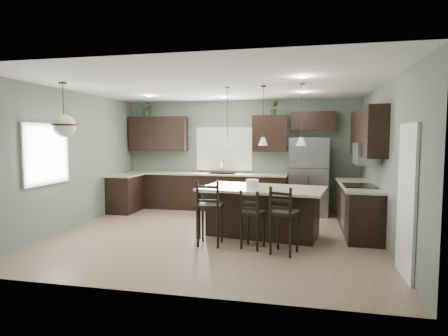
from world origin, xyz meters
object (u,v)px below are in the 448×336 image
refrigerator (308,176)px  plant_back_left (148,110)px  bar_stool_right (284,220)px  bar_stool_left (210,212)px  serving_dish (252,183)px  kitchen_island (262,212)px  bar_stool_center (253,219)px

refrigerator → plant_back_left: (-4.19, 0.28, 1.65)m
refrigerator → bar_stool_right: 3.21m
refrigerator → bar_stool_left: 3.41m
serving_dish → bar_stool_left: (-0.62, -0.80, -0.42)m
plant_back_left → kitchen_island: bearing=-36.4°
bar_stool_right → bar_stool_left: bearing=-171.7°
kitchen_island → bar_stool_center: bar_stool_center is taller
bar_stool_left → bar_stool_center: bar_stool_left is taller
refrigerator → bar_stool_center: 3.14m
bar_stool_left → bar_stool_center: 0.74m
serving_dish → bar_stool_left: bearing=-127.6°
bar_stool_center → plant_back_left: 5.05m
refrigerator → plant_back_left: plant_back_left is taller
bar_stool_left → bar_stool_center: (0.74, -0.02, -0.08)m
bar_stool_center → plant_back_left: size_ratio=2.76×
serving_dish → plant_back_left: (-3.14, 2.43, 1.58)m
refrigerator → bar_stool_left: (-1.67, -2.95, -0.35)m
bar_stool_center → bar_stool_right: 0.56m
serving_dish → bar_stool_center: bearing=-81.4°
refrigerator → bar_stool_right: size_ratio=1.69×
serving_dish → bar_stool_left: bar_stool_left is taller
kitchen_island → bar_stool_center: (-0.07, -0.79, 0.03)m
kitchen_island → serving_dish: bearing=180.0°
bar_stool_left → bar_stool_right: 1.29m
plant_back_left → serving_dish: bearing=-37.7°
refrigerator → serving_dish: size_ratio=7.71×
serving_dish → bar_stool_left: size_ratio=0.21×
bar_stool_center → refrigerator: bearing=87.3°
bar_stool_center → plant_back_left: (-3.26, 3.24, 2.08)m
serving_dish → refrigerator: bearing=63.9°
bar_stool_center → serving_dish: bearing=113.3°
serving_dish → bar_stool_right: size_ratio=0.22×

